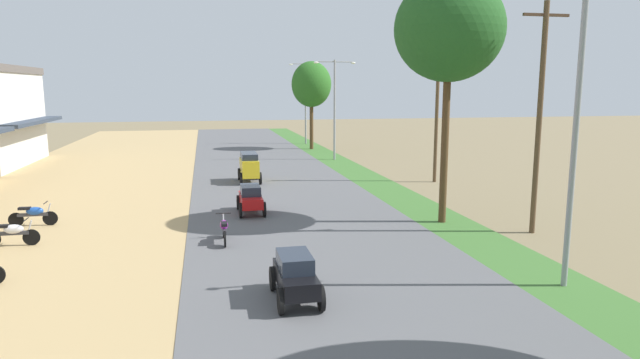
% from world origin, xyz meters
% --- Properties ---
extents(parked_motorbike_fifth, '(1.80, 0.54, 0.94)m').
position_xyz_m(parked_motorbike_fifth, '(-10.29, 18.01, 0.55)').
color(parked_motorbike_fifth, black).
rests_on(parked_motorbike_fifth, dirt_shoulder).
extents(parked_motorbike_sixth, '(1.80, 0.54, 0.94)m').
position_xyz_m(parked_motorbike_sixth, '(-10.40, 20.87, 0.55)').
color(parked_motorbike_sixth, black).
rests_on(parked_motorbike_sixth, dirt_shoulder).
extents(median_tree_second, '(4.21, 4.21, 9.61)m').
position_xyz_m(median_tree_second, '(5.56, 18.17, 7.61)').
color(median_tree_second, '#4C351E').
rests_on(median_tree_second, median_strip).
extents(median_tree_third, '(3.45, 3.45, 7.61)m').
position_xyz_m(median_tree_third, '(5.48, 45.30, 5.67)').
color(median_tree_third, '#4C351E').
rests_on(median_tree_third, median_strip).
extents(streetlamp_near, '(3.16, 0.20, 7.92)m').
position_xyz_m(streetlamp_near, '(5.80, 10.77, 4.61)').
color(streetlamp_near, gray).
rests_on(streetlamp_near, median_strip).
extents(streetlamp_mid, '(3.16, 0.20, 7.38)m').
position_xyz_m(streetlamp_mid, '(5.80, 37.95, 4.34)').
color(streetlamp_mid, gray).
rests_on(streetlamp_mid, median_strip).
extents(streetlamp_far, '(3.16, 0.20, 7.72)m').
position_xyz_m(streetlamp_far, '(5.80, 49.85, 4.51)').
color(streetlamp_far, gray).
rests_on(streetlamp_far, median_strip).
extents(utility_pole_near, '(1.80, 0.20, 8.48)m').
position_xyz_m(utility_pole_near, '(8.29, 16.11, 4.43)').
color(utility_pole_near, brown).
rests_on(utility_pole_near, ground).
extents(utility_pole_far, '(1.80, 0.20, 8.85)m').
position_xyz_m(utility_pole_far, '(9.29, 27.44, 4.62)').
color(utility_pole_far, brown).
rests_on(utility_pole_far, ground).
extents(car_sedan_black, '(1.10, 2.26, 1.19)m').
position_xyz_m(car_sedan_black, '(-1.60, 11.26, 0.74)').
color(car_sedan_black, black).
rests_on(car_sedan_black, road_strip).
extents(car_sedan_red, '(1.10, 2.26, 1.19)m').
position_xyz_m(car_sedan_red, '(-1.89, 21.30, 0.74)').
color(car_sedan_red, red).
rests_on(car_sedan_red, road_strip).
extents(car_van_yellow, '(1.19, 2.41, 1.67)m').
position_xyz_m(car_van_yellow, '(-1.30, 29.19, 1.02)').
color(car_van_yellow, gold).
rests_on(car_van_yellow, road_strip).
extents(motorbike_ahead_third, '(0.54, 1.80, 0.94)m').
position_xyz_m(motorbike_ahead_third, '(-3.18, 16.98, 0.57)').
color(motorbike_ahead_third, black).
rests_on(motorbike_ahead_third, road_strip).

